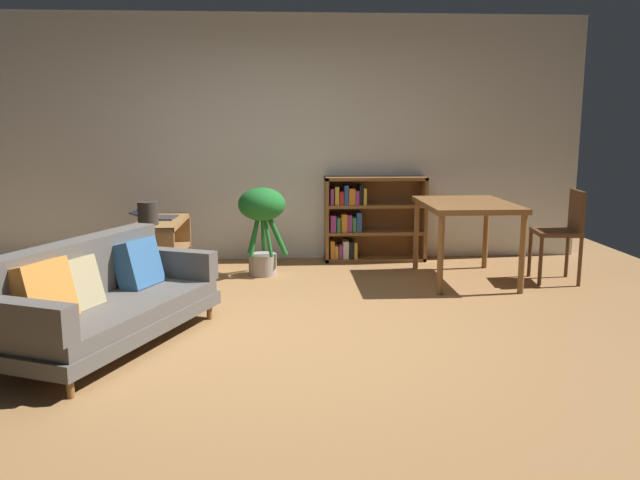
{
  "coord_description": "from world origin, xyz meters",
  "views": [
    {
      "loc": [
        0.03,
        -4.54,
        1.51
      ],
      "look_at": [
        0.32,
        0.58,
        0.58
      ],
      "focal_mm": 35.94,
      "sensor_mm": 36.0,
      "label": 1
    }
  ],
  "objects": [
    {
      "name": "dining_chair_near",
      "position": [
        2.71,
        1.4,
        0.52
      ],
      "size": [
        0.45,
        0.45,
        0.89
      ],
      "color": "#56351E",
      "rests_on": "ground_plane"
    },
    {
      "name": "dining_table",
      "position": [
        1.79,
        1.51,
        0.69
      ],
      "size": [
        0.84,
        1.16,
        0.77
      ],
      "color": "brown",
      "rests_on": "ground_plane"
    },
    {
      "name": "potted_floor_plant",
      "position": [
        -0.19,
        1.84,
        0.6
      ],
      "size": [
        0.5,
        0.47,
        0.89
      ],
      "color": "#9E9389",
      "rests_on": "ground_plane"
    },
    {
      "name": "fabric_couch",
      "position": [
        -1.24,
        -0.22,
        0.35
      ],
      "size": [
        1.35,
        1.88,
        0.73
      ],
      "color": "brown",
      "rests_on": "ground_plane"
    },
    {
      "name": "desk_speaker",
      "position": [
        -1.22,
        1.35,
        0.71
      ],
      "size": [
        0.19,
        0.19,
        0.21
      ],
      "color": "#2D2823",
      "rests_on": "media_console"
    },
    {
      "name": "media_console",
      "position": [
        -1.16,
        1.63,
        0.3
      ],
      "size": [
        0.41,
        1.04,
        0.6
      ],
      "color": "olive",
      "rests_on": "ground_plane"
    },
    {
      "name": "back_wall_panel",
      "position": [
        0.0,
        2.7,
        1.35
      ],
      "size": [
        6.8,
        0.1,
        2.7
      ],
      "primitive_type": "cube",
      "color": "silver",
      "rests_on": "ground_plane"
    },
    {
      "name": "open_laptop",
      "position": [
        -1.22,
        1.75,
        0.62
      ],
      "size": [
        0.43,
        0.33,
        0.08
      ],
      "color": "#333338",
      "rests_on": "media_console"
    },
    {
      "name": "ground_plane",
      "position": [
        0.0,
        0.0,
        0.0
      ],
      "size": [
        8.16,
        8.16,
        0.0
      ],
      "primitive_type": "plane",
      "color": "#9E7042"
    },
    {
      "name": "bookshelf",
      "position": [
        0.96,
        2.52,
        0.47
      ],
      "size": [
        1.13,
        0.3,
        0.94
      ],
      "color": "brown",
      "rests_on": "ground_plane"
    }
  ]
}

